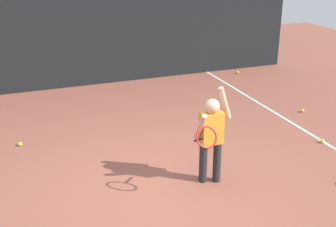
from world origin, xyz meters
name	(u,v)px	position (x,y,z in m)	size (l,w,h in m)	color
ground_plane	(157,194)	(0.00, 0.00, 0.00)	(20.00, 20.00, 0.00)	brown
court_line_sideline	(305,131)	(3.11, 1.00, 0.00)	(0.05, 9.00, 0.00)	white
back_fence_windscreen	(80,22)	(0.00, 4.99, 1.45)	(10.38, 0.08, 2.89)	black
fence_post_2	(79,18)	(0.00, 5.05, 1.52)	(0.09, 0.09, 3.04)	slate
fence_post_3	(185,12)	(2.52, 5.05, 1.52)	(0.09, 0.09, 3.04)	slate
fence_post_4	(275,6)	(5.04, 5.05, 1.52)	(0.09, 0.09, 3.04)	slate
tennis_player	(211,134)	(0.78, 0.04, 0.73)	(0.71, 0.59, 1.35)	#232326
tennis_ball_3	(322,141)	(3.06, 0.49, 0.03)	(0.07, 0.07, 0.07)	#CCE033
tennis_ball_4	(20,144)	(-1.59, 2.16, 0.03)	(0.07, 0.07, 0.07)	#CCE033
tennis_ball_6	(238,72)	(3.76, 4.55, 0.03)	(0.07, 0.07, 0.07)	#CCE033
tennis_ball_7	(303,111)	(3.62, 1.77, 0.03)	(0.07, 0.07, 0.07)	#CCE033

